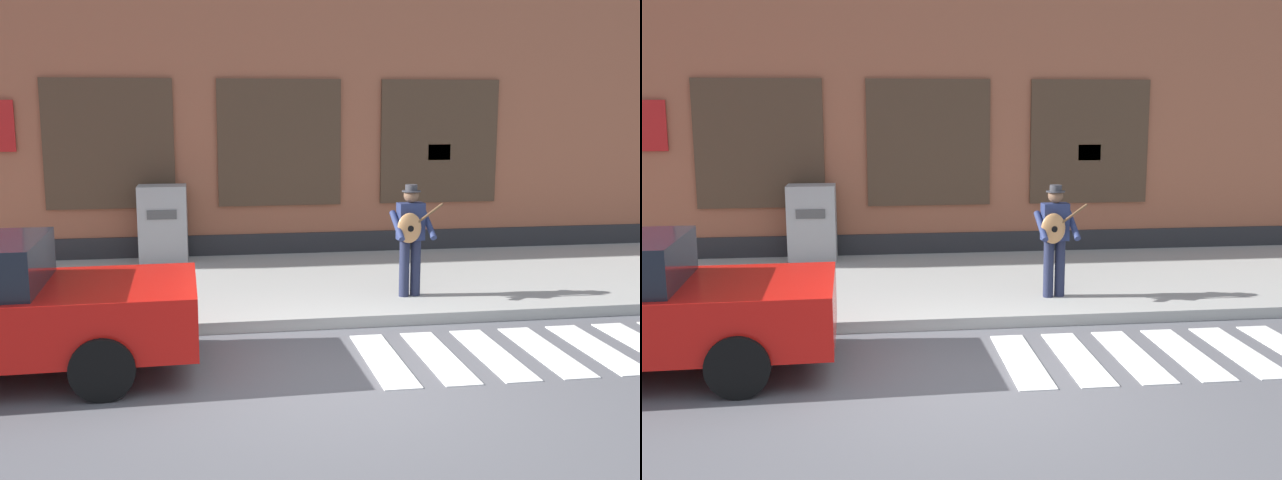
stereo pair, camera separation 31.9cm
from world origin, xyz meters
TOP-DOWN VIEW (x-y plane):
  - ground_plane at (0.00, 0.00)m, footprint 160.00×160.00m
  - sidewalk at (0.00, 4.11)m, footprint 28.00×4.49m
  - building_backdrop at (-0.00, 8.35)m, footprint 28.00×4.06m
  - crosswalk at (3.28, 0.57)m, footprint 5.78×1.90m
  - busker at (1.55, 2.82)m, footprint 0.72×0.54m
  - utility_box at (-2.15, 5.91)m, footprint 0.85×0.61m

SIDE VIEW (x-z plane):
  - ground_plane at x=0.00m, z-range 0.00..0.00m
  - crosswalk at x=3.28m, z-range 0.00..0.01m
  - sidewalk at x=0.00m, z-range 0.00..0.16m
  - utility_box at x=-2.15m, z-range 0.16..1.54m
  - busker at x=1.55m, z-range 0.28..1.93m
  - building_backdrop at x=0.00m, z-range -0.01..7.71m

